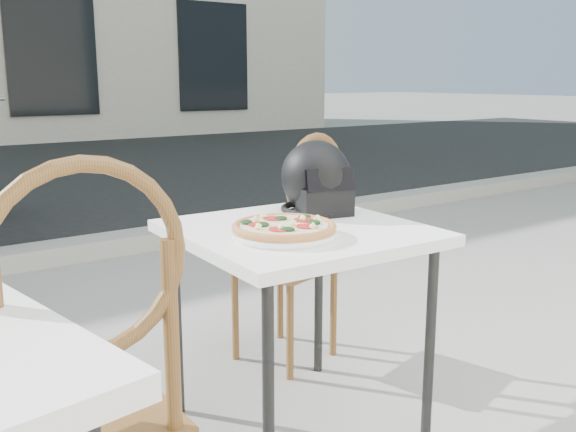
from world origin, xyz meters
TOP-DOWN VIEW (x-y plane):
  - street_asphalt at (0.00, 7.00)m, footprint 30.00×8.00m
  - curb at (0.00, 3.00)m, footprint 30.00×0.25m
  - cafe_table_main at (-0.56, 0.49)m, footprint 0.76×0.76m
  - plate at (-0.68, 0.41)m, footprint 0.32×0.32m
  - pizza at (-0.68, 0.41)m, footprint 0.34×0.34m
  - helmet at (-0.38, 0.63)m, footprint 0.30×0.31m
  - cafe_chair_main at (-0.27, 0.90)m, footprint 0.45×0.45m
  - cafe_chair_side at (-1.40, 0.09)m, footprint 0.40×0.40m

SIDE VIEW (x-z plane):
  - street_asphalt at x=0.00m, z-range 0.00..0.00m
  - curb at x=0.00m, z-range 0.00..0.12m
  - cafe_chair_main at x=-0.27m, z-range 0.05..1.01m
  - cafe_chair_side at x=-1.40m, z-range 0.06..1.09m
  - cafe_table_main at x=-0.56m, z-range 0.28..0.98m
  - plate at x=-0.68m, z-range 0.69..0.71m
  - pizza at x=-0.68m, z-range 0.71..0.75m
  - helmet at x=-0.38m, z-range 0.68..0.93m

